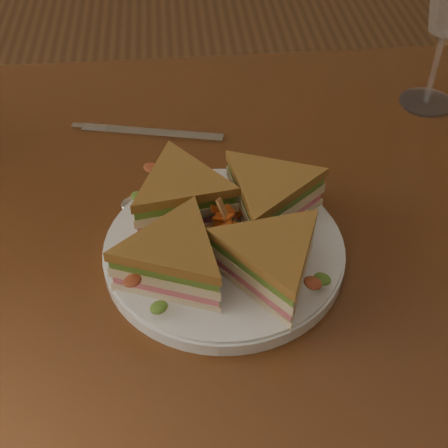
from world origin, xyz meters
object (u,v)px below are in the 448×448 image
object	(u,v)px
plate	(224,251)
sandwich_wedges	(224,227)
table	(181,281)
spoon	(159,201)
knife	(142,133)

from	to	relation	value
plate	sandwich_wedges	xyz separation A→B (m)	(-0.00, -0.00, 0.04)
table	spoon	size ratio (longest dim) A/B	6.60
plate	knife	xyz separation A→B (m)	(-0.09, 0.24, -0.01)
plate	knife	distance (m)	0.26
table	plate	distance (m)	0.13
sandwich_wedges	knife	world-z (taller)	sandwich_wedges
plate	sandwich_wedges	distance (m)	0.04
plate	knife	size ratio (longest dim) A/B	1.27
table	sandwich_wedges	xyz separation A→B (m)	(0.05, -0.05, 0.14)
table	knife	distance (m)	0.22
spoon	knife	size ratio (longest dim) A/B	0.85
table	plate	world-z (taller)	plate
table	spoon	world-z (taller)	spoon
plate	knife	bearing A→B (deg)	110.90
knife	plate	bearing A→B (deg)	-56.34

